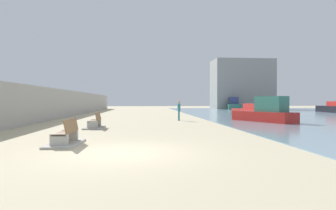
{
  "coord_description": "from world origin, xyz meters",
  "views": [
    {
      "loc": [
        0.7,
        -8.8,
        1.66
      ],
      "look_at": [
        2.62,
        13.32,
        1.33
      ],
      "focal_mm": 29.25,
      "sensor_mm": 36.0,
      "label": 1
    }
  ],
  "objects_px": {
    "bench_far": "(95,124)",
    "boat_outer": "(233,105)",
    "person_walking": "(179,109)",
    "bench_near": "(66,139)",
    "boat_nearest": "(265,113)",
    "boat_far_left": "(332,108)",
    "boat_mid_bay": "(251,111)"
  },
  "relations": [
    {
      "from": "boat_mid_bay",
      "to": "boat_outer",
      "type": "xyz_separation_m",
      "value": [
        5.1,
        21.69,
        0.35
      ]
    },
    {
      "from": "bench_far",
      "to": "boat_outer",
      "type": "distance_m",
      "value": 39.37
    },
    {
      "from": "bench_near",
      "to": "person_walking",
      "type": "relative_size",
      "value": 1.24
    },
    {
      "from": "bench_near",
      "to": "boat_far_left",
      "type": "height_order",
      "value": "boat_far_left"
    },
    {
      "from": "person_walking",
      "to": "boat_outer",
      "type": "bearing_deg",
      "value": 63.53
    },
    {
      "from": "person_walking",
      "to": "boat_mid_bay",
      "type": "xyz_separation_m",
      "value": [
        8.88,
        6.4,
        -0.45
      ]
    },
    {
      "from": "person_walking",
      "to": "boat_outer",
      "type": "xyz_separation_m",
      "value": [
        13.98,
        28.08,
        -0.1
      ]
    },
    {
      "from": "bench_near",
      "to": "boat_nearest",
      "type": "xyz_separation_m",
      "value": [
        12.41,
        10.0,
        0.51
      ]
    },
    {
      "from": "bench_far",
      "to": "boat_far_left",
      "type": "xyz_separation_m",
      "value": [
        29.44,
        19.37,
        0.4
      ]
    },
    {
      "from": "boat_outer",
      "to": "bench_near",
      "type": "bearing_deg",
      "value": -116.21
    },
    {
      "from": "bench_far",
      "to": "boat_nearest",
      "type": "distance_m",
      "value": 12.99
    },
    {
      "from": "person_walking",
      "to": "boat_outer",
      "type": "relative_size",
      "value": 0.28
    },
    {
      "from": "boat_far_left",
      "to": "boat_mid_bay",
      "type": "bearing_deg",
      "value": -154.17
    },
    {
      "from": "person_walking",
      "to": "boat_far_left",
      "type": "height_order",
      "value": "person_walking"
    },
    {
      "from": "boat_nearest",
      "to": "person_walking",
      "type": "bearing_deg",
      "value": 161.17
    },
    {
      "from": "boat_nearest",
      "to": "boat_outer",
      "type": "bearing_deg",
      "value": 76.2
    },
    {
      "from": "person_walking",
      "to": "boat_nearest",
      "type": "height_order",
      "value": "boat_nearest"
    },
    {
      "from": "boat_nearest",
      "to": "bench_far",
      "type": "bearing_deg",
      "value": -163.64
    },
    {
      "from": "boat_mid_bay",
      "to": "boat_nearest",
      "type": "bearing_deg",
      "value": -105.2
    },
    {
      "from": "boat_far_left",
      "to": "boat_mid_bay",
      "type": "distance_m",
      "value": 16.28
    },
    {
      "from": "boat_mid_bay",
      "to": "boat_outer",
      "type": "bearing_deg",
      "value": 76.77
    },
    {
      "from": "bench_near",
      "to": "person_walking",
      "type": "distance_m",
      "value": 13.59
    },
    {
      "from": "boat_outer",
      "to": "boat_mid_bay",
      "type": "bearing_deg",
      "value": -103.23
    },
    {
      "from": "bench_near",
      "to": "bench_far",
      "type": "xyz_separation_m",
      "value": [
        -0.05,
        6.35,
        0.0
      ]
    },
    {
      "from": "boat_far_left",
      "to": "boat_outer",
      "type": "distance_m",
      "value": 17.44
    },
    {
      "from": "boat_nearest",
      "to": "boat_outer",
      "type": "distance_m",
      "value": 31.21
    },
    {
      "from": "boat_nearest",
      "to": "boat_outer",
      "type": "xyz_separation_m",
      "value": [
        7.44,
        30.31,
        0.14
      ]
    },
    {
      "from": "bench_far",
      "to": "boat_nearest",
      "type": "relative_size",
      "value": 0.39
    },
    {
      "from": "person_walking",
      "to": "boat_mid_bay",
      "type": "bearing_deg",
      "value": 35.77
    },
    {
      "from": "bench_far",
      "to": "boat_mid_bay",
      "type": "xyz_separation_m",
      "value": [
        14.79,
        12.28,
        0.3
      ]
    },
    {
      "from": "person_walking",
      "to": "boat_nearest",
      "type": "bearing_deg",
      "value": -18.83
    },
    {
      "from": "boat_far_left",
      "to": "boat_mid_bay",
      "type": "height_order",
      "value": "boat_far_left"
    }
  ]
}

